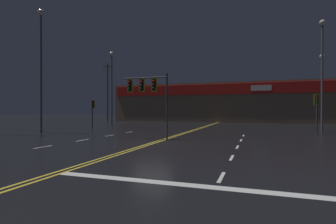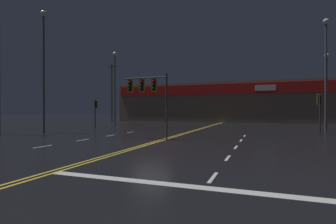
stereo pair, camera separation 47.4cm
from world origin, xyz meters
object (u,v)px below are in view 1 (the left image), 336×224
traffic_signal_median (147,89)px  traffic_signal_corner_northeast (317,104)px  streetlight_median_approach (322,62)px  streetlight_far_right (112,79)px  streetlight_far_left (41,56)px  streetlight_near_left (322,80)px  traffic_signal_corner_northwest (93,107)px

traffic_signal_median → traffic_signal_corner_northeast: size_ratio=1.33×
traffic_signal_median → streetlight_median_approach: (13.85, 11.79, 3.25)m
traffic_signal_median → traffic_signal_corner_northeast: 15.71m
traffic_signal_median → streetlight_far_right: size_ratio=0.47×
traffic_signal_corner_northeast → streetlight_far_left: (-24.30, -7.48, 4.54)m
traffic_signal_corner_northeast → streetlight_near_left: streetlight_near_left is taller
traffic_signal_median → traffic_signal_corner_northwest: (-10.97, 8.96, -1.23)m
traffic_signal_median → streetlight_near_left: 25.56m
streetlight_median_approach → traffic_signal_corner_northwest: bearing=-173.5°
traffic_signal_corner_northeast → traffic_signal_corner_northwest: size_ratio=1.07×
streetlight_far_right → traffic_signal_corner_northeast: bearing=-11.0°
traffic_signal_corner_northeast → streetlight_far_left: 25.82m
streetlight_near_left → streetlight_median_approach: size_ratio=0.83×
streetlight_far_left → streetlight_far_right: (0.26, 12.17, -0.76)m
streetlight_near_left → streetlight_far_left: 32.84m
traffic_signal_median → streetlight_far_left: size_ratio=0.41×
traffic_signal_corner_northwest → streetlight_near_left: 29.00m
streetlight_far_left → streetlight_far_right: bearing=88.8°
traffic_signal_corner_northwest → streetlight_far_left: streetlight_far_left is taller
traffic_signal_corner_northeast → traffic_signal_median: bearing=-145.0°
streetlight_far_left → streetlight_far_right: size_ratio=1.14×
traffic_signal_corner_northwest → streetlight_median_approach: streetlight_median_approach is taller
traffic_signal_median → streetlight_near_left: size_ratio=0.52×
traffic_signal_corner_northwest → streetlight_far_left: 8.82m
streetlight_far_right → streetlight_near_left: bearing=13.6°
traffic_signal_corner_northeast → traffic_signal_corner_northwest: traffic_signal_corner_northeast is taller
traffic_signal_corner_northeast → streetlight_median_approach: (1.02, 2.79, 4.30)m
traffic_signal_corner_northwest → streetlight_near_left: bearing=22.9°
streetlight_near_left → streetlight_median_approach: streetlight_median_approach is taller
streetlight_median_approach → streetlight_far_left: bearing=-157.9°
streetlight_median_approach → streetlight_far_left: 27.32m
streetlight_median_approach → streetlight_far_left: (-25.31, -10.27, 0.24)m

